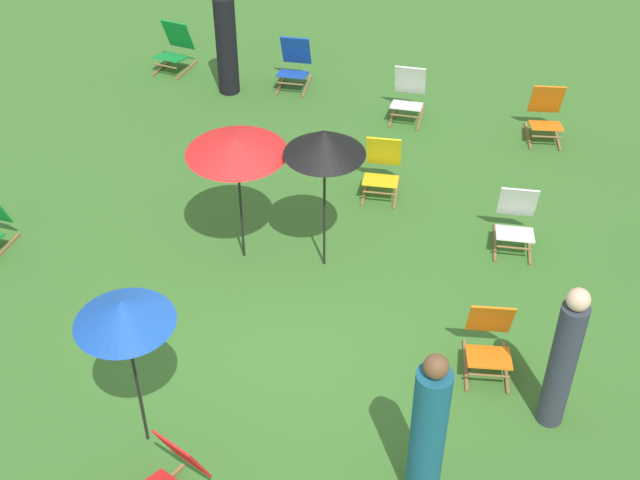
# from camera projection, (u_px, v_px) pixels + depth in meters

# --- Properties ---
(ground_plane) EXTENTS (40.00, 40.00, 0.00)m
(ground_plane) POSITION_uv_depth(u_px,v_px,m) (285.00, 335.00, 10.07)
(ground_plane) COLOR #386B28
(deckchair_0) EXTENTS (0.65, 0.86, 0.83)m
(deckchair_0) POSITION_uv_depth(u_px,v_px,m) (489.00, 341.00, 9.49)
(deckchair_0) COLOR olive
(deckchair_0) RESTS_ON ground
(deckchair_1) EXTENTS (0.51, 0.78, 0.83)m
(deckchair_1) POSITION_uv_depth(u_px,v_px,m) (175.00, 48.00, 14.88)
(deckchair_1) COLOR olive
(deckchair_1) RESTS_ON ground
(deckchair_2) EXTENTS (0.61, 0.84, 0.83)m
(deckchair_2) POSITION_uv_depth(u_px,v_px,m) (382.00, 168.00, 12.07)
(deckchair_2) COLOR olive
(deckchair_2) RESTS_ON ground
(deckchair_3) EXTENTS (0.57, 0.82, 0.83)m
(deckchair_3) POSITION_uv_depth(u_px,v_px,m) (408.00, 95.00, 13.64)
(deckchair_3) COLOR olive
(deckchair_3) RESTS_ON ground
(deckchair_6) EXTENTS (0.66, 0.86, 0.83)m
(deckchair_6) POSITION_uv_depth(u_px,v_px,m) (546.00, 115.00, 13.18)
(deckchair_6) COLOR olive
(deckchair_6) RESTS_ON ground
(deckchair_9) EXTENTS (0.68, 0.87, 0.83)m
(deckchair_9) POSITION_uv_depth(u_px,v_px,m) (173.00, 476.00, 8.12)
(deckchair_9) COLOR olive
(deckchair_9) RESTS_ON ground
(deckchair_10) EXTENTS (0.61, 0.84, 0.83)m
(deckchair_10) POSITION_uv_depth(u_px,v_px,m) (516.00, 220.00, 11.15)
(deckchair_10) COLOR olive
(deckchair_10) RESTS_ON ground
(deckchair_11) EXTENTS (0.60, 0.83, 0.83)m
(deckchair_11) POSITION_uv_depth(u_px,v_px,m) (294.00, 64.00, 14.43)
(deckchair_11) COLOR olive
(deckchair_11) RESTS_ON ground
(umbrella_0) EXTENTS (1.22, 1.22, 1.78)m
(umbrella_0) POSITION_uv_depth(u_px,v_px,m) (236.00, 145.00, 10.13)
(umbrella_0) COLOR black
(umbrella_0) RESTS_ON ground
(umbrella_1) EXTENTS (0.94, 0.94, 1.91)m
(umbrella_1) POSITION_uv_depth(u_px,v_px,m) (123.00, 313.00, 7.80)
(umbrella_1) COLOR black
(umbrella_1) RESTS_ON ground
(umbrella_2) EXTENTS (0.96, 0.96, 1.97)m
(umbrella_2) POSITION_uv_depth(u_px,v_px,m) (324.00, 143.00, 9.92)
(umbrella_2) COLOR black
(umbrella_2) RESTS_ON ground
(person_0) EXTENTS (0.38, 0.38, 1.80)m
(person_0) POSITION_uv_depth(u_px,v_px,m) (563.00, 360.00, 8.58)
(person_0) COLOR #333847
(person_0) RESTS_ON ground
(person_1) EXTENTS (0.43, 0.43, 1.83)m
(person_1) POSITION_uv_depth(u_px,v_px,m) (226.00, 43.00, 13.94)
(person_1) COLOR black
(person_1) RESTS_ON ground
(person_2) EXTENTS (0.41, 0.41, 1.87)m
(person_2) POSITION_uv_depth(u_px,v_px,m) (428.00, 433.00, 7.87)
(person_2) COLOR #195972
(person_2) RESTS_ON ground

